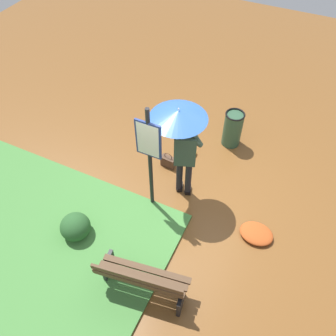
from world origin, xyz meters
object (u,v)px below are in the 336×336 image
info_sign_post (149,151)px  trash_bin (233,129)px  person_with_umbrella (181,132)px  handbag (168,161)px  park_bench (142,280)px

info_sign_post → trash_bin: info_sign_post is taller
person_with_umbrella → handbag: size_ratio=5.53×
trash_bin → person_with_umbrella: bearing=74.2°
info_sign_post → handbag: info_sign_post is taller
park_bench → trash_bin: size_ratio=1.68×
handbag → trash_bin: (-0.96, -1.21, 0.29)m
person_with_umbrella → handbag: person_with_umbrella is taller
person_with_umbrella → trash_bin: size_ratio=2.45×
info_sign_post → trash_bin: (-0.82, -2.22, -1.03)m
person_with_umbrella → trash_bin: person_with_umbrella is taller
park_bench → info_sign_post: bearing=-67.8°
person_with_umbrella → info_sign_post: size_ratio=0.89×
info_sign_post → park_bench: info_sign_post is taller
park_bench → trash_bin: 3.80m
info_sign_post → park_bench: bearing=112.2°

